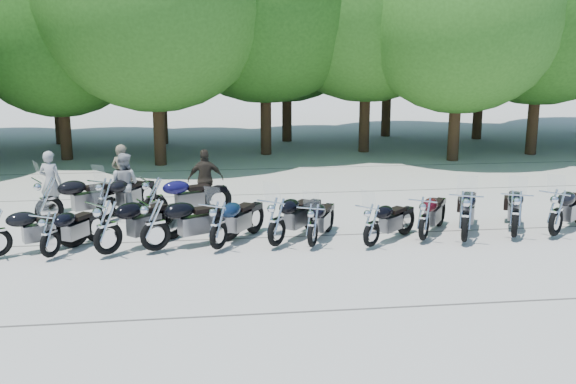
{
  "coord_description": "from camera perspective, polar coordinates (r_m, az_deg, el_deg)",
  "views": [
    {
      "loc": [
        -1.89,
        -13.8,
        4.67
      ],
      "look_at": [
        0.0,
        1.5,
        1.1
      ],
      "focal_mm": 42.0,
      "sensor_mm": 36.0,
      "label": 1
    }
  ],
  "objects": [
    {
      "name": "tree_6",
      "position": [
        26.39,
        14.44,
        15.13
      ],
      "size": [
        8.0,
        8.0,
        9.82
      ],
      "color": "#3A2614",
      "rests_on": "ground"
    },
    {
      "name": "motorcycle_9",
      "position": [
        15.86,
        14.81,
        -1.9
      ],
      "size": [
        1.71,
        2.57,
        1.4
      ],
      "primitive_type": null,
      "rotation": [
        0.0,
        0.0,
        2.72
      ],
      "color": "black",
      "rests_on": "ground"
    },
    {
      "name": "motorcycle_4",
      "position": [
        14.91,
        -5.92,
        -2.72
      ],
      "size": [
        1.83,
        2.27,
        1.28
      ],
      "primitive_type": null,
      "rotation": [
        0.0,
        0.0,
        2.55
      ],
      "color": "black",
      "rests_on": "ground"
    },
    {
      "name": "tree_10",
      "position": [
        31.45,
        -19.39,
        14.13
      ],
      "size": [
        7.78,
        7.78,
        9.55
      ],
      "color": "#3A2614",
      "rests_on": "ground"
    },
    {
      "name": "motorcycle_14",
      "position": [
        17.4,
        -11.22,
        -0.48
      ],
      "size": [
        2.5,
        1.58,
        1.36
      ],
      "primitive_type": null,
      "rotation": [
        0.0,
        0.0,
        1.96
      ],
      "color": "#110E3F",
      "rests_on": "ground"
    },
    {
      "name": "tree_14",
      "position": [
        32.45,
        16.29,
        14.59
      ],
      "size": [
        8.02,
        8.02,
        9.84
      ],
      "color": "#3A2614",
      "rests_on": "ground"
    },
    {
      "name": "tree_13",
      "position": [
        32.46,
        8.6,
        15.32
      ],
      "size": [
        8.31,
        8.31,
        10.2
      ],
      "color": "#3A2614",
      "rests_on": "ground"
    },
    {
      "name": "motorcycle_1",
      "position": [
        15.2,
        -19.54,
        -3.33
      ],
      "size": [
        1.57,
        2.12,
        1.17
      ],
      "primitive_type": null,
      "rotation": [
        0.0,
        0.0,
        2.63
      ],
      "color": "black",
      "rests_on": "ground"
    },
    {
      "name": "rider_1",
      "position": [
        18.42,
        -13.69,
        0.66
      ],
      "size": [
        1.0,
        0.9,
        1.68
      ],
      "primitive_type": "imported",
      "rotation": [
        0.0,
        0.0,
        2.75
      ],
      "color": "#A0A1A3",
      "rests_on": "ground"
    },
    {
      "name": "rider_3",
      "position": [
        19.34,
        -13.83,
        1.37
      ],
      "size": [
        0.76,
        0.65,
        1.77
      ],
      "primitive_type": "imported",
      "rotation": [
        0.0,
        0.0,
        2.73
      ],
      "color": "#665B49",
      "rests_on": "ground"
    },
    {
      "name": "tree_2",
      "position": [
        27.18,
        -18.98,
        13.71
      ],
      "size": [
        7.31,
        7.31,
        8.97
      ],
      "color": "#3A2614",
      "rests_on": "ground"
    },
    {
      "name": "motorcycle_13",
      "position": [
        17.82,
        -15.21,
        -0.47
      ],
      "size": [
        1.86,
        2.29,
        1.29
      ],
      "primitive_type": null,
      "rotation": [
        0.0,
        0.0,
        2.55
      ],
      "color": "black",
      "rests_on": "ground"
    },
    {
      "name": "tree_12",
      "position": [
        30.51,
        -0.1,
        15.02
      ],
      "size": [
        7.88,
        7.88,
        9.67
      ],
      "color": "#3A2614",
      "rests_on": "ground"
    },
    {
      "name": "rider_2",
      "position": [
        18.62,
        -6.99,
        1.07
      ],
      "size": [
        1.01,
        0.48,
        1.68
      ],
      "primitive_type": "imported",
      "rotation": [
        0.0,
        0.0,
        3.21
      ],
      "color": "#2B251D",
      "rests_on": "ground"
    },
    {
      "name": "motorcycle_12",
      "position": [
        17.8,
        -19.62,
        -0.59
      ],
      "size": [
        2.57,
        1.9,
        1.42
      ],
      "primitive_type": null,
      "rotation": [
        0.0,
        0.0,
        2.09
      ],
      "color": "black",
      "rests_on": "ground"
    },
    {
      "name": "rider_0",
      "position": [
        19.17,
        -19.46,
        0.8
      ],
      "size": [
        0.72,
        0.58,
        1.71
      ],
      "primitive_type": "imported",
      "rotation": [
        0.0,
        0.0,
        2.83
      ],
      "color": "gray",
      "rests_on": "ground"
    },
    {
      "name": "motorcycle_3",
      "position": [
        14.97,
        -11.2,
        -2.63
      ],
      "size": [
        2.53,
        1.74,
        1.39
      ],
      "primitive_type": null,
      "rotation": [
        0.0,
        0.0,
        2.02
      ],
      "color": "black",
      "rests_on": "ground"
    },
    {
      "name": "motorcycle_2",
      "position": [
        14.95,
        -15.05,
        -2.79
      ],
      "size": [
        2.35,
        2.27,
        1.42
      ],
      "primitive_type": null,
      "rotation": [
        0.0,
        0.0,
        2.33
      ],
      "color": "black",
      "rests_on": "ground"
    },
    {
      "name": "motorcycle_8",
      "position": [
        15.81,
        11.47,
        -2.12
      ],
      "size": [
        1.72,
        2.17,
        1.22
      ],
      "primitive_type": null,
      "rotation": [
        0.0,
        0.0,
        2.57
      ],
      "color": "#33070D",
      "rests_on": "ground"
    },
    {
      "name": "motorcycle_10",
      "position": [
        16.57,
        18.7,
        -1.67
      ],
      "size": [
        1.62,
        2.43,
        1.32
      ],
      "primitive_type": null,
      "rotation": [
        0.0,
        0.0,
        2.71
      ],
      "color": "black",
      "rests_on": "ground"
    },
    {
      "name": "ground",
      "position": [
        14.69,
        0.72,
        -5.5
      ],
      "size": [
        90.0,
        90.0,
        0.0
      ],
      "primitive_type": "plane",
      "color": "#A5A195",
      "rests_on": "ground"
    },
    {
      "name": "motorcycle_5",
      "position": [
        15.04,
        -0.97,
        -2.43
      ],
      "size": [
        1.99,
        2.28,
        1.32
      ],
      "primitive_type": null,
      "rotation": [
        0.0,
        0.0,
        2.48
      ],
      "color": "black",
      "rests_on": "ground"
    },
    {
      "name": "motorcycle_6",
      "position": [
        15.04,
        2.11,
        -2.74
      ],
      "size": [
        1.41,
        2.13,
        1.16
      ],
      "primitive_type": null,
      "rotation": [
        0.0,
        0.0,
        2.72
      ],
      "color": "black",
      "rests_on": "ground"
    },
    {
      "name": "tree_11",
      "position": [
        30.3,
        -10.93,
        14.38
      ],
      "size": [
        7.56,
        7.56,
        9.28
      ],
      "color": "#3A2614",
      "rests_on": "ground"
    },
    {
      "name": "motorcycle_7",
      "position": [
        15.16,
        7.11,
        -2.72
      ],
      "size": [
        1.94,
        1.85,
        1.16
      ],
      "primitive_type": null,
      "rotation": [
        0.0,
        0.0,
        2.31
      ],
      "color": "black",
      "rests_on": "ground"
    },
    {
      "name": "motorcycle_11",
      "position": [
        17.0,
        21.79,
        -1.53
      ],
      "size": [
        2.26,
        2.08,
        1.33
      ],
      "primitive_type": null,
      "rotation": [
        0.0,
        0.0,
        2.28
      ],
      "color": "black",
      "rests_on": "ground"
    }
  ]
}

